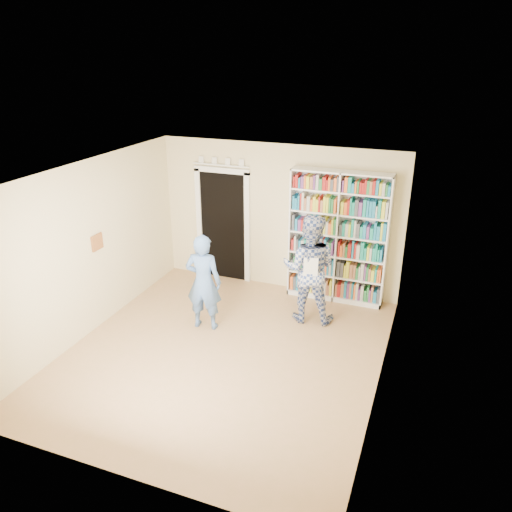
% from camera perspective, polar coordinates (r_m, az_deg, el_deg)
% --- Properties ---
extents(floor, '(5.00, 5.00, 0.00)m').
position_cam_1_polar(floor, '(7.60, -3.66, -11.01)').
color(floor, '#A88251').
rests_on(floor, ground).
extents(ceiling, '(5.00, 5.00, 0.00)m').
position_cam_1_polar(ceiling, '(6.51, -4.26, 9.21)').
color(ceiling, white).
rests_on(ceiling, wall_back).
extents(wall_back, '(4.50, 0.00, 4.50)m').
position_cam_1_polar(wall_back, '(9.12, 2.57, 4.36)').
color(wall_back, beige).
rests_on(wall_back, floor).
extents(wall_left, '(0.00, 5.00, 5.00)m').
position_cam_1_polar(wall_left, '(8.08, -18.62, 0.72)').
color(wall_left, beige).
rests_on(wall_left, floor).
extents(wall_right, '(0.00, 5.00, 5.00)m').
position_cam_1_polar(wall_right, '(6.42, 14.73, -4.56)').
color(wall_right, beige).
rests_on(wall_right, floor).
extents(bookshelf, '(1.70, 0.32, 2.34)m').
position_cam_1_polar(bookshelf, '(8.76, 9.35, 2.15)').
color(bookshelf, white).
rests_on(bookshelf, floor).
extents(doorway, '(1.10, 0.08, 2.43)m').
position_cam_1_polar(doorway, '(9.53, -3.79, 4.08)').
color(doorway, black).
rests_on(doorway, floor).
extents(wall_art, '(0.03, 0.25, 0.25)m').
position_cam_1_polar(wall_art, '(8.20, -17.70, 1.51)').
color(wall_art, brown).
rests_on(wall_art, wall_left).
extents(man_blue, '(0.62, 0.45, 1.59)m').
position_cam_1_polar(man_blue, '(7.92, -6.01, -3.00)').
color(man_blue, '#4F74AF').
rests_on(man_blue, floor).
extents(man_plaid, '(0.97, 0.80, 1.83)m').
position_cam_1_polar(man_plaid, '(8.10, 6.10, -1.45)').
color(man_plaid, navy).
rests_on(man_plaid, floor).
extents(paper_sheet, '(0.22, 0.06, 0.32)m').
position_cam_1_polar(paper_sheet, '(7.78, 6.28, -1.29)').
color(paper_sheet, white).
rests_on(paper_sheet, man_plaid).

